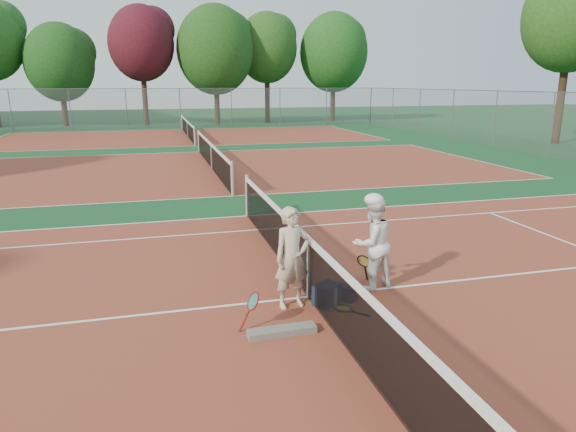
{
  "coord_description": "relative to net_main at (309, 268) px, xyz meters",
  "views": [
    {
      "loc": [
        -2.33,
        -7.47,
        3.41
      ],
      "look_at": [
        0.0,
        1.31,
        1.05
      ],
      "focal_mm": 32.0,
      "sensor_mm": 36.0,
      "label": 1
    }
  ],
  "objects": [
    {
      "name": "racket_red",
      "position": [
        -1.09,
        -0.86,
        -0.24
      ],
      "size": [
        0.38,
        0.35,
        0.54
      ],
      "primitive_type": null,
      "rotation": [
        0.0,
        0.0,
        0.28
      ],
      "color": "maroon",
      "rests_on": "ground"
    },
    {
      "name": "net_far_b",
      "position": [
        0.0,
        27.0,
        0.0
      ],
      "size": [
        0.1,
        10.98,
        1.02
      ],
      "primitive_type": null,
      "color": "black",
      "rests_on": "ground"
    },
    {
      "name": "net_far_a",
      "position": [
        0.0,
        13.5,
        0.0
      ],
      "size": [
        0.1,
        10.98,
        1.02
      ],
      "primitive_type": null,
      "color": "black",
      "rests_on": "ground"
    },
    {
      "name": "tree_back_1",
      "position": [
        -8.93,
        37.85,
        4.46
      ],
      "size": [
        5.3,
        5.3,
        8.03
      ],
      "color": "#382314",
      "rests_on": "ground"
    },
    {
      "name": "player_a",
      "position": [
        -0.35,
        -0.26,
        0.29
      ],
      "size": [
        0.65,
        0.49,
        1.6
      ],
      "primitive_type": "imported",
      "rotation": [
        0.0,
        0.0,
        0.19
      ],
      "color": "#C6B399",
      "rests_on": "ground"
    },
    {
      "name": "player_b",
      "position": [
        1.15,
        0.12,
        0.29
      ],
      "size": [
        0.91,
        0.79,
        1.59
      ],
      "primitive_type": "imported",
      "rotation": [
        0.0,
        0.0,
        3.41
      ],
      "color": "white",
      "rests_on": "ground"
    },
    {
      "name": "racket_spare",
      "position": [
        0.38,
        -0.59,
        -0.49
      ],
      "size": [
        0.59,
        0.64,
        0.03
      ],
      "primitive_type": null,
      "rotation": [
        0.0,
        0.0,
        2.24
      ],
      "color": "black",
      "rests_on": "ground"
    },
    {
      "name": "tree_back_maroon",
      "position": [
        -2.62,
        37.02,
        5.94
      ],
      "size": [
        5.16,
        5.16,
        9.44
      ],
      "color": "#382314",
      "rests_on": "ground"
    },
    {
      "name": "racket_black_held",
      "position": [
        1.09,
        0.31,
        -0.24
      ],
      "size": [
        0.41,
        0.41,
        0.54
      ],
      "primitive_type": null,
      "rotation": [
        0.0,
        0.0,
        3.96
      ],
      "color": "black",
      "rests_on": "ground"
    },
    {
      "name": "sports_bag_navy",
      "position": [
        0.2,
        -0.33,
        -0.35
      ],
      "size": [
        0.5,
        0.47,
        0.33
      ],
      "primitive_type": "cube",
      "rotation": [
        0.0,
        0.0,
        0.62
      ],
      "color": "black",
      "rests_on": "ground"
    },
    {
      "name": "court_far_a",
      "position": [
        0.0,
        13.5,
        -0.51
      ],
      "size": [
        23.77,
        10.97,
        0.01
      ],
      "primitive_type": "cube",
      "color": "brown",
      "rests_on": "ground"
    },
    {
      "name": "court_far_b",
      "position": [
        0.0,
        27.0,
        -0.51
      ],
      "size": [
        23.77,
        10.97,
        0.01
      ],
      "primitive_type": "cube",
      "color": "brown",
      "rests_on": "ground"
    },
    {
      "name": "tree_back_3",
      "position": [
        3.2,
        36.62,
        5.51
      ],
      "size": [
        6.28,
        6.28,
        9.64
      ],
      "color": "#382314",
      "rests_on": "ground"
    },
    {
      "name": "water_bottle",
      "position": [
        0.29,
        -0.47,
        -0.36
      ],
      "size": [
        0.09,
        0.09,
        0.3
      ],
      "primitive_type": "cylinder",
      "color": "silver",
      "rests_on": "ground"
    },
    {
      "name": "net_cover_canvas",
      "position": [
        -0.74,
        -1.15,
        -0.46
      ],
      "size": [
        0.97,
        0.25,
        0.1
      ],
      "primitive_type": "cube",
      "rotation": [
        0.0,
        0.0,
        0.02
      ],
      "color": "#64605A",
      "rests_on": "ground"
    },
    {
      "name": "sports_bag_purple",
      "position": [
        0.58,
        -0.26,
        -0.39
      ],
      "size": [
        0.35,
        0.36,
        0.24
      ],
      "primitive_type": "cube",
      "rotation": [
        0.0,
        0.0,
        -0.85
      ],
      "color": "#26102C",
      "rests_on": "ground"
    },
    {
      "name": "fence_back",
      "position": [
        0.0,
        34.0,
        0.99
      ],
      "size": [
        32.0,
        0.06,
        3.0
      ],
      "primitive_type": null,
      "color": "slate",
      "rests_on": "ground"
    },
    {
      "name": "ground",
      "position": [
        0.0,
        0.0,
        -0.51
      ],
      "size": [
        130.0,
        130.0,
        0.0
      ],
      "primitive_type": "plane",
      "color": "#113E1D",
      "rests_on": "ground"
    },
    {
      "name": "net_main",
      "position": [
        0.0,
        0.0,
        0.0
      ],
      "size": [
        0.1,
        10.98,
        1.02
      ],
      "primitive_type": null,
      "color": "black",
      "rests_on": "ground"
    },
    {
      "name": "tree_back_5",
      "position": [
        13.9,
        37.76,
        5.51
      ],
      "size": [
        6.04,
        6.04,
        9.51
      ],
      "color": "#382314",
      "rests_on": "ground"
    },
    {
      "name": "tree_back_4",
      "position": [
        7.85,
        38.02,
        5.82
      ],
      "size": [
        5.21,
        5.21,
        9.35
      ],
      "color": "#382314",
      "rests_on": "ground"
    },
    {
      "name": "court_main",
      "position": [
        0.0,
        0.0,
        -0.51
      ],
      "size": [
        23.77,
        10.97,
        0.01
      ],
      "primitive_type": "cube",
      "color": "brown",
      "rests_on": "ground"
    },
    {
      "name": "tree_right_1",
      "position": [
        20.4,
        17.49,
        6.38
      ],
      "size": [
        5.18,
        5.18,
        9.9
      ],
      "color": "#382314",
      "rests_on": "ground"
    }
  ]
}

